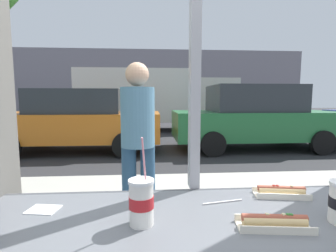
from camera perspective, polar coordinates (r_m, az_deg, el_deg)
ground_plane at (r=9.29m, az=-2.65°, el=-2.74°), size 60.00×60.00×0.00m
sidewalk_strip at (r=3.10m, az=0.51°, el=-19.98°), size 16.00×2.80×0.15m
window_wall at (r=1.31m, az=6.26°, el=20.01°), size 2.65×0.20×2.90m
building_facade_far at (r=23.54m, az=-3.57°, el=9.88°), size 28.00×1.20×5.91m
soda_cup_left at (r=0.94m, az=-6.13°, el=-16.83°), size 0.09×0.09×0.33m
hotdog_tray_near at (r=1.32m, az=24.54°, el=-13.54°), size 0.26×0.13×0.05m
hotdog_tray_far at (r=1.01m, az=23.20°, el=-19.58°), size 0.27×0.12×0.05m
loose_straw at (r=1.17m, az=12.45°, el=-16.66°), size 0.19×0.04×0.01m
napkin_wrapper at (r=1.20m, az=-26.74°, el=-16.77°), size 0.13×0.11×0.00m
parked_car_orange at (r=7.26m, az=-20.01°, el=1.29°), size 4.49×2.03×1.70m
parked_car_green at (r=7.59m, az=19.12°, el=1.89°), size 4.64×2.04×1.83m
box_truck at (r=11.48m, az=-2.87°, el=6.58°), size 7.01×2.44×2.72m
pedestrian at (r=2.38m, az=-6.92°, el=-2.47°), size 0.32×0.32×1.63m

